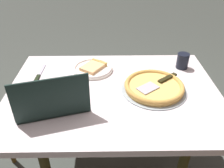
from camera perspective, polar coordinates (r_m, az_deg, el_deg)
The scene contains 6 objects.
dining_table at distance 1.31m, azimuth 0.28°, elevation -4.47°, with size 1.15×0.83×0.77m.
laptop at distance 1.15m, azimuth -14.33°, elevation -4.17°, with size 0.38×0.30×0.22m.
pizza_plate at distance 1.45m, azimuth -4.63°, elevation 3.87°, with size 0.24×0.24×0.04m.
pizza_tray at distance 1.28m, azimuth 10.23°, elevation -0.61°, with size 0.35×0.35×0.04m.
table_knife at distance 1.45m, azimuth -17.47°, elevation 1.96°, with size 0.03×0.23×0.01m.
drink_cup at distance 1.52m, azimuth 16.86°, elevation 5.46°, with size 0.07×0.07×0.10m.
Camera 1 is at (-0.02, -1.03, 1.50)m, focal length 37.46 mm.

